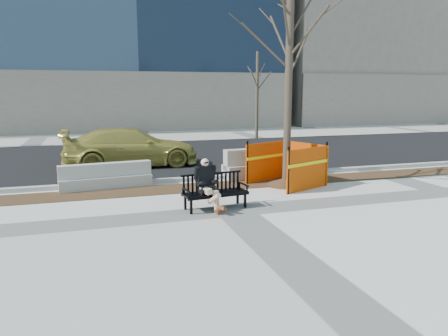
{
  "coord_description": "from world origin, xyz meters",
  "views": [
    {
      "loc": [
        -3.08,
        -9.23,
        2.82
      ],
      "look_at": [
        0.03,
        0.9,
        0.86
      ],
      "focal_mm": 34.19,
      "sensor_mm": 36.0,
      "label": 1
    }
  ],
  "objects_px": {
    "sedan": "(132,166)",
    "jersey_barrier_right": "(272,176)",
    "seated_man": "(207,209)",
    "jersey_barrier_left": "(107,188)",
    "bench": "(215,208)",
    "tree_fence": "(286,185)"
  },
  "relations": [
    {
      "from": "bench",
      "to": "tree_fence",
      "type": "xyz_separation_m",
      "value": [
        2.73,
        1.86,
        0.0
      ]
    },
    {
      "from": "tree_fence",
      "to": "jersey_barrier_right",
      "type": "xyz_separation_m",
      "value": [
        0.14,
        1.34,
        0.0
      ]
    },
    {
      "from": "bench",
      "to": "jersey_barrier_right",
      "type": "bearing_deg",
      "value": 41.22
    },
    {
      "from": "tree_fence",
      "to": "bench",
      "type": "bearing_deg",
      "value": -145.72
    },
    {
      "from": "tree_fence",
      "to": "seated_man",
      "type": "bearing_deg",
      "value": -147.94
    },
    {
      "from": "bench",
      "to": "sedan",
      "type": "xyz_separation_m",
      "value": [
        -1.41,
        6.45,
        0.0
      ]
    },
    {
      "from": "seated_man",
      "to": "jersey_barrier_right",
      "type": "xyz_separation_m",
      "value": [
        3.09,
        3.19,
        0.0
      ]
    },
    {
      "from": "jersey_barrier_right",
      "to": "jersey_barrier_left",
      "type": "bearing_deg",
      "value": 177.32
    },
    {
      "from": "seated_man",
      "to": "jersey_barrier_left",
      "type": "bearing_deg",
      "value": 119.76
    },
    {
      "from": "tree_fence",
      "to": "jersey_barrier_right",
      "type": "bearing_deg",
      "value": 84.03
    },
    {
      "from": "sedan",
      "to": "jersey_barrier_right",
      "type": "bearing_deg",
      "value": -128.04
    },
    {
      "from": "bench",
      "to": "jersey_barrier_right",
      "type": "xyz_separation_m",
      "value": [
        2.87,
        3.21,
        0.0
      ]
    },
    {
      "from": "sedan",
      "to": "jersey_barrier_right",
      "type": "height_order",
      "value": "sedan"
    },
    {
      "from": "seated_man",
      "to": "jersey_barrier_right",
      "type": "height_order",
      "value": "seated_man"
    },
    {
      "from": "seated_man",
      "to": "bench",
      "type": "bearing_deg",
      "value": -11.5
    },
    {
      "from": "jersey_barrier_left",
      "to": "tree_fence",
      "type": "bearing_deg",
      "value": -18.51
    },
    {
      "from": "sedan",
      "to": "jersey_barrier_right",
      "type": "distance_m",
      "value": 5.37
    },
    {
      "from": "sedan",
      "to": "seated_man",
      "type": "bearing_deg",
      "value": -170.38
    },
    {
      "from": "sedan",
      "to": "jersey_barrier_right",
      "type": "relative_size",
      "value": 1.47
    },
    {
      "from": "seated_man",
      "to": "jersey_barrier_right",
      "type": "distance_m",
      "value": 4.44
    },
    {
      "from": "seated_man",
      "to": "sedan",
      "type": "height_order",
      "value": "sedan"
    },
    {
      "from": "tree_fence",
      "to": "jersey_barrier_left",
      "type": "distance_m",
      "value": 5.29
    }
  ]
}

